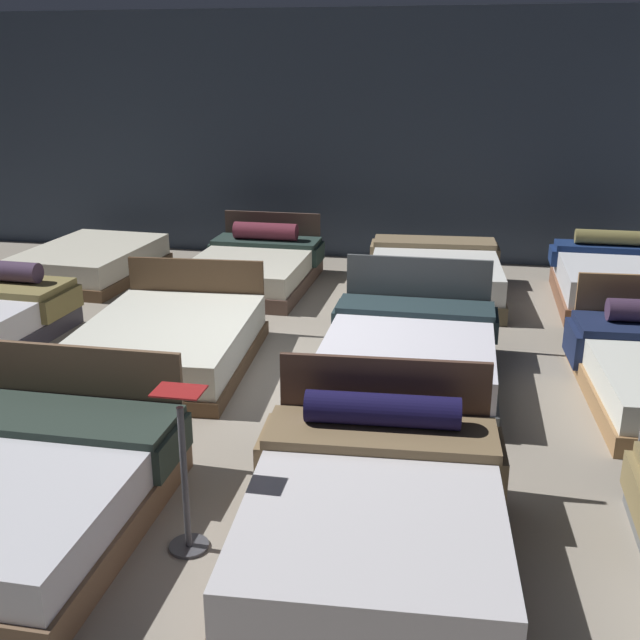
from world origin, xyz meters
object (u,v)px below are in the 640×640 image
object	(u,v)px
bed_8	(91,263)
price_sign	(185,489)
bed_2	(374,520)
bed_5	(168,343)
bed_9	(254,268)
bed_6	(409,356)
bed_11	(625,283)
bed_1	(20,493)
bed_10	(434,277)

from	to	relation	value
bed_8	price_sign	distance (m)	6.45
bed_2	bed_5	world-z (taller)	bed_2
bed_9	bed_2	bearing A→B (deg)	-66.82
bed_8	price_sign	xyz separation A→B (m)	(3.40, -5.48, 0.18)
bed_6	bed_11	bearing A→B (deg)	49.76
bed_2	bed_11	world-z (taller)	bed_2
bed_1	bed_6	bearing A→B (deg)	51.36
bed_5	bed_6	distance (m)	2.31
bed_5	bed_6	world-z (taller)	bed_6
bed_9	price_sign	world-z (taller)	price_sign
bed_2	bed_8	bearing A→B (deg)	126.56
bed_2	bed_11	size ratio (longest dim) A/B	1.06
bed_6	bed_10	distance (m)	2.70
bed_2	bed_5	bearing A→B (deg)	127.92
bed_6	price_sign	xyz separation A→B (m)	(-1.10, -2.77, 0.15)
bed_2	bed_6	xyz separation A→B (m)	(-0.00, 2.68, -0.03)
bed_5	bed_10	bearing A→B (deg)	45.34
bed_1	bed_11	bearing A→B (deg)	50.53
bed_11	price_sign	distance (m)	6.55
bed_2	bed_11	bearing A→B (deg)	63.38
bed_5	bed_1	bearing A→B (deg)	-91.07
bed_6	price_sign	bearing A→B (deg)	-111.70
bed_6	bed_8	world-z (taller)	bed_6
bed_2	bed_11	distance (m)	5.96
bed_1	bed_6	distance (m)	3.53
bed_9	bed_10	size ratio (longest dim) A/B	1.00
bed_2	bed_9	distance (m)	5.88
bed_6	bed_9	distance (m)	3.54
bed_5	price_sign	size ratio (longest dim) A/B	2.14
bed_2	bed_1	bearing A→B (deg)	178.60
bed_8	bed_10	xyz separation A→B (m)	(4.60, -0.01, 0.04)
bed_8	bed_1	bearing A→B (deg)	-63.97
bed_9	bed_8	bearing A→B (deg)	-178.13
bed_6	bed_8	xyz separation A→B (m)	(-4.50, 2.71, -0.03)
bed_8	bed_9	distance (m)	2.27
bed_11	bed_6	bearing A→B (deg)	-129.64
bed_10	bed_11	xyz separation A→B (m)	(2.26, 0.09, 0.02)
bed_8	price_sign	size ratio (longest dim) A/B	2.05
bed_8	bed_11	bearing A→B (deg)	3.87
bed_10	bed_2	bearing A→B (deg)	-94.44
bed_1	bed_9	size ratio (longest dim) A/B	0.93
bed_2	bed_6	bearing A→B (deg)	86.76
bed_1	bed_8	bearing A→B (deg)	112.79
bed_1	bed_5	bearing A→B (deg)	92.26
bed_11	bed_8	bearing A→B (deg)	-178.74
bed_5	bed_11	distance (m)	5.46
bed_11	bed_1	bearing A→B (deg)	-128.84
bed_8	bed_10	bearing A→B (deg)	3.09
bed_1	bed_5	size ratio (longest dim) A/B	0.89
bed_8	bed_11	xyz separation A→B (m)	(6.86, 0.08, 0.06)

